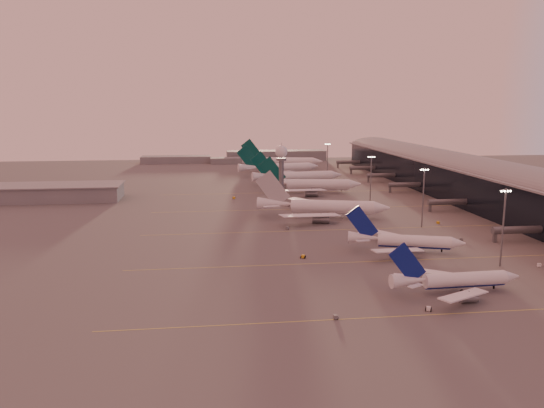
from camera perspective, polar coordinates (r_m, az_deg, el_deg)
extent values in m
plane|color=#4F4D4D|center=(162.70, 5.22, -7.43)|extent=(700.00, 700.00, 0.00)
cube|color=#DDD04E|center=(141.56, 20.54, -10.90)|extent=(180.00, 0.25, 0.02)
cube|color=#DDD04E|center=(180.30, 13.95, -5.89)|extent=(180.00, 0.25, 0.02)
cube|color=#DDD04E|center=(221.42, 9.81, -2.66)|extent=(180.00, 0.25, 0.02)
cube|color=#DDD04E|center=(263.80, 6.99, -0.44)|extent=(180.00, 0.25, 0.02)
cube|color=#DDD04E|center=(311.76, 4.78, 1.31)|extent=(180.00, 0.25, 0.02)
cube|color=black|center=(299.82, 21.19, 1.99)|extent=(36.00, 360.00, 18.00)
cylinder|color=slate|center=(298.71, 21.30, 3.70)|extent=(10.08, 360.00, 10.08)
cube|color=slate|center=(298.69, 21.30, 3.74)|extent=(40.00, 362.00, 0.80)
cylinder|color=slate|center=(217.98, 25.17, -2.53)|extent=(22.00, 2.80, 2.80)
cube|color=slate|center=(213.35, 22.84, -3.25)|extent=(1.20, 1.20, 4.40)
cylinder|color=slate|center=(267.67, 18.62, 0.22)|extent=(22.00, 2.80, 2.80)
cube|color=slate|center=(263.91, 16.63, -0.32)|extent=(1.20, 1.20, 4.40)
cylinder|color=slate|center=(318.32, 14.29, 2.03)|extent=(22.00, 2.80, 2.80)
cube|color=slate|center=(315.17, 12.58, 1.60)|extent=(1.20, 1.20, 4.40)
cylinder|color=slate|center=(357.36, 11.86, 3.04)|extent=(22.00, 2.80, 2.80)
cube|color=slate|center=(354.56, 10.32, 2.67)|extent=(1.20, 1.20, 4.40)
cylinder|color=slate|center=(397.01, 9.91, 3.85)|extent=(22.00, 2.80, 2.80)
cube|color=slate|center=(394.48, 8.51, 3.51)|extent=(1.20, 1.20, 4.40)
cylinder|color=slate|center=(435.17, 8.38, 4.48)|extent=(22.00, 2.80, 2.80)
cube|color=slate|center=(432.87, 7.09, 4.18)|extent=(1.20, 1.20, 4.40)
cube|color=slate|center=(307.11, -23.34, 1.09)|extent=(80.00, 25.00, 8.00)
cube|color=slate|center=(306.50, -23.40, 1.86)|extent=(82.00, 27.00, 0.60)
cylinder|color=slate|center=(276.58, 1.00, 2.46)|extent=(2.60, 2.60, 22.00)
cylinder|color=slate|center=(275.18, 1.01, 4.83)|extent=(5.20, 5.20, 1.20)
sphere|color=white|center=(274.81, 1.02, 5.64)|extent=(6.40, 6.40, 6.40)
cylinder|color=slate|center=(274.51, 1.02, 6.41)|extent=(0.16, 0.16, 2.00)
cylinder|color=slate|center=(180.64, 23.60, -2.36)|extent=(0.56, 0.56, 25.00)
cube|color=slate|center=(178.51, 23.88, 1.40)|extent=(3.60, 0.25, 0.25)
sphere|color=#FFEABF|center=(177.80, 23.46, 1.27)|extent=(0.56, 0.56, 0.56)
sphere|color=#FFEABF|center=(178.31, 23.73, 1.27)|extent=(0.56, 0.56, 0.56)
sphere|color=#FFEABF|center=(178.82, 24.01, 1.28)|extent=(0.56, 0.56, 0.56)
sphere|color=#FFEABF|center=(179.34, 24.28, 1.28)|extent=(0.56, 0.56, 0.56)
cylinder|color=slate|center=(227.44, 15.95, 0.65)|extent=(0.56, 0.56, 25.00)
cube|color=slate|center=(225.75, 16.10, 3.65)|extent=(3.60, 0.25, 0.25)
sphere|color=#FFEABF|center=(225.21, 15.74, 3.55)|extent=(0.56, 0.56, 0.56)
sphere|color=#FFEABF|center=(225.60, 15.98, 3.55)|extent=(0.56, 0.56, 0.56)
sphere|color=#FFEABF|center=(225.99, 16.21, 3.55)|extent=(0.56, 0.56, 0.56)
sphere|color=#FFEABF|center=(226.39, 16.45, 3.55)|extent=(0.56, 0.56, 0.56)
cylinder|color=slate|center=(276.69, 10.58, 2.60)|extent=(0.56, 0.56, 25.00)
cube|color=slate|center=(275.30, 10.66, 5.07)|extent=(3.60, 0.25, 0.25)
sphere|color=#FFEABF|center=(274.89, 10.36, 4.99)|extent=(0.56, 0.56, 0.56)
sphere|color=#FFEABF|center=(275.19, 10.56, 4.99)|extent=(0.56, 0.56, 0.56)
sphere|color=#FFEABF|center=(275.49, 10.76, 4.99)|extent=(0.56, 0.56, 0.56)
sphere|color=#FFEABF|center=(275.80, 10.96, 4.99)|extent=(0.56, 0.56, 0.56)
cylinder|color=slate|center=(362.37, 5.98, 4.59)|extent=(0.56, 0.56, 25.00)
cube|color=slate|center=(361.31, 6.02, 6.48)|extent=(3.60, 0.25, 0.25)
sphere|color=#FFEABF|center=(361.01, 5.78, 6.42)|extent=(0.56, 0.56, 0.56)
sphere|color=#FFEABF|center=(361.23, 5.94, 6.42)|extent=(0.56, 0.56, 0.56)
sphere|color=#FFEABF|center=(361.45, 6.10, 6.42)|extent=(0.56, 0.56, 0.56)
sphere|color=#FFEABF|center=(361.68, 6.25, 6.42)|extent=(0.56, 0.56, 0.56)
cube|color=slate|center=(474.14, -10.28, 4.74)|extent=(60.00, 18.00, 6.00)
cube|color=slate|center=(487.38, 0.44, 5.24)|extent=(90.00, 20.00, 9.00)
cube|color=slate|center=(464.11, -4.15, 4.70)|extent=(40.00, 15.00, 5.00)
cylinder|color=white|center=(154.45, 20.02, -7.80)|extent=(23.06, 4.72, 3.91)
cylinder|color=navy|center=(154.72, 20.00, -8.11)|extent=(22.57, 3.61, 2.81)
cone|color=white|center=(161.42, 24.31, -7.32)|extent=(4.58, 4.06, 3.91)
cone|color=white|center=(147.24, 14.43, -8.19)|extent=(9.75, 4.25, 3.91)
cube|color=white|center=(144.11, 19.89, -9.41)|extent=(16.29, 11.64, 1.23)
cylinder|color=slate|center=(147.89, 20.38, -9.66)|extent=(4.53, 2.70, 2.54)
cube|color=slate|center=(147.52, 20.40, -9.26)|extent=(0.32, 0.27, 1.56)
cube|color=white|center=(160.20, 16.56, -7.19)|extent=(16.60, 10.72, 1.23)
cylinder|color=slate|center=(160.03, 17.79, -7.95)|extent=(4.53, 2.70, 2.54)
cube|color=slate|center=(159.69, 17.82, -7.58)|extent=(0.32, 0.27, 1.56)
cube|color=navy|center=(145.59, 14.35, -6.40)|extent=(10.72, 0.74, 11.64)
cube|color=white|center=(143.40, 15.16, -8.70)|extent=(4.70, 3.56, 0.26)
cube|color=white|center=(151.08, 13.77, -7.63)|extent=(4.73, 3.32, 0.26)
cylinder|color=black|center=(159.60, 22.73, -8.41)|extent=(0.51, 0.51, 1.03)
cylinder|color=black|center=(156.28, 18.96, -8.53)|extent=(1.15, 0.55, 1.13)
cylinder|color=black|center=(152.55, 19.76, -9.06)|extent=(1.15, 0.55, 1.13)
cylinder|color=white|center=(189.71, 15.03, -4.06)|extent=(24.64, 11.31, 4.17)
cylinder|color=navy|center=(189.95, 15.01, -4.33)|extent=(23.83, 10.05, 3.01)
cone|color=white|center=(191.55, 19.40, -4.16)|extent=(5.78, 5.40, 4.17)
cone|color=white|center=(188.86, 9.76, -3.74)|extent=(11.06, 7.06, 4.17)
cube|color=white|center=(179.56, 13.35, -5.05)|extent=(18.19, 7.30, 1.31)
cylinder|color=slate|center=(182.61, 14.23, -5.45)|extent=(5.34, 4.01, 2.71)
cube|color=slate|center=(182.29, 14.25, -5.09)|extent=(0.40, 0.36, 1.67)
cube|color=white|center=(199.41, 13.06, -3.47)|extent=(15.38, 15.51, 1.31)
cylinder|color=slate|center=(197.71, 13.94, -4.20)|extent=(5.34, 4.01, 2.71)
cube|color=slate|center=(197.41, 13.95, -3.87)|extent=(0.40, 0.36, 1.67)
cube|color=navy|center=(187.66, 9.65, -2.21)|extent=(11.05, 3.79, 12.44)
cube|color=white|center=(184.24, 9.75, -4.07)|extent=(4.96, 2.47, 0.27)
cube|color=white|center=(193.44, 9.79, -3.37)|extent=(4.67, 4.55, 0.27)
cylinder|color=black|center=(191.48, 17.77, -4.95)|extent=(0.55, 0.55, 1.10)
cylinder|color=black|center=(192.59, 14.34, -4.67)|extent=(1.32, 0.89, 1.21)
cylinder|color=black|center=(187.94, 14.44, -5.05)|extent=(1.32, 0.89, 1.21)
cylinder|color=white|center=(239.93, 6.47, -0.57)|extent=(37.13, 14.74, 5.76)
cylinder|color=white|center=(240.18, 6.46, -0.87)|extent=(36.02, 12.99, 4.15)
cone|color=white|center=(240.67, 11.71, -0.69)|extent=(8.34, 7.35, 5.76)
cone|color=white|center=(241.53, 0.26, -0.25)|extent=(16.40, 9.42, 5.76)
cube|color=white|center=(225.42, 4.12, -1.51)|extent=(27.15, 12.18, 1.71)
cylinder|color=slate|center=(229.26, 5.27, -1.92)|extent=(7.84, 5.40, 3.74)
cube|color=slate|center=(228.98, 5.28, -1.60)|extent=(0.33, 0.29, 2.30)
cube|color=white|center=(255.43, 4.51, -0.08)|extent=(23.67, 22.36, 1.71)
cylinder|color=slate|center=(252.15, 5.47, -0.77)|extent=(7.84, 5.40, 3.74)
cube|color=slate|center=(251.89, 5.47, -0.48)|extent=(0.33, 0.29, 2.30)
cube|color=#A4A6AB|center=(240.43, 0.08, 1.35)|extent=(15.54, 4.28, 17.09)
cube|color=white|center=(234.59, -0.03, -0.54)|extent=(7.53, 4.06, 0.23)
cube|color=white|center=(248.50, 0.39, 0.09)|extent=(7.17, 6.66, 0.23)
cylinder|color=black|center=(240.88, 9.79, -1.47)|extent=(0.46, 0.46, 0.93)
cylinder|color=black|center=(242.68, 5.76, -1.26)|extent=(1.11, 0.70, 1.02)
cylinder|color=black|center=(238.68, 5.73, -1.46)|extent=(1.11, 0.70, 1.02)
cylinder|color=white|center=(306.44, 4.94, 1.92)|extent=(36.25, 10.01, 5.78)
cylinder|color=white|center=(306.64, 4.93, 1.68)|extent=(35.34, 8.32, 4.16)
cone|color=white|center=(309.10, 8.89, 1.91)|extent=(7.57, 6.56, 5.78)
cone|color=white|center=(305.09, 0.18, 2.06)|extent=(15.60, 7.53, 5.78)
cube|color=white|center=(291.08, 3.47, 1.28)|extent=(26.43, 15.00, 1.71)
cylinder|color=slate|center=(295.29, 4.27, 0.93)|extent=(7.33, 4.55, 3.75)
cube|color=slate|center=(295.06, 4.27, 1.19)|extent=(0.33, 0.28, 2.31)
cube|color=white|center=(320.79, 3.12, 2.15)|extent=(24.78, 19.80, 1.71)
cylinder|color=slate|center=(317.93, 3.95, 1.63)|extent=(7.33, 4.55, 3.75)
cube|color=slate|center=(317.72, 3.95, 1.88)|extent=(0.33, 0.28, 2.31)
cube|color=#053E39|center=(304.13, 0.04, 3.34)|extent=(15.82, 2.24, 17.09)
cube|color=white|center=(298.22, 0.14, 1.89)|extent=(7.40, 4.73, 0.25)
cube|color=white|center=(311.92, 0.12, 2.27)|extent=(7.23, 5.94, 0.25)
cylinder|color=black|center=(308.52, 7.45, 1.25)|extent=(0.50, 0.50, 1.00)
cylinder|color=black|center=(308.90, 4.36, 1.33)|extent=(1.15, 0.63, 1.10)
cylinder|color=black|center=(304.59, 4.42, 1.20)|extent=(1.15, 0.63, 1.10)
cylinder|color=white|center=(339.90, 3.46, 2.82)|extent=(37.30, 10.77, 5.94)
cylinder|color=white|center=(340.08, 3.45, 2.60)|extent=(36.35, 9.02, 4.28)
cone|color=white|center=(347.32, 6.91, 2.93)|extent=(7.85, 6.83, 5.94)
cone|color=white|center=(332.64, -0.83, 2.80)|extent=(16.10, 7.93, 5.94)
cube|color=white|center=(322.69, 2.78, 2.22)|extent=(25.35, 20.61, 1.76)
cylinder|color=slate|center=(327.86, 3.33, 1.92)|extent=(7.58, 4.77, 3.86)
cube|color=slate|center=(327.65, 3.34, 2.16)|extent=(0.34, 0.29, 2.38)
cube|color=white|center=(352.07, 1.27, 2.94)|extent=(27.23, 15.13, 1.76)
cylinder|color=slate|center=(350.19, 2.14, 2.49)|extent=(7.58, 4.77, 3.86)
cube|color=slate|center=(350.00, 2.14, 2.71)|extent=(0.34, 0.29, 2.38)
cube|color=#053E39|center=(331.57, -0.96, 4.01)|extent=(16.25, 2.52, 17.58)
cube|color=white|center=(325.71, -0.57, 2.66)|extent=(7.42, 6.17, 0.26)
cube|color=white|center=(339.43, -1.16, 2.98)|extent=(7.61, 4.79, 0.26)
cylinder|color=black|center=(344.99, 5.66, 2.28)|extent=(0.51, 0.51, 1.02)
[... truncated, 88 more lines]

